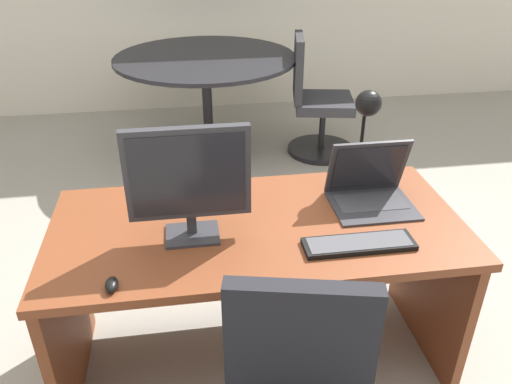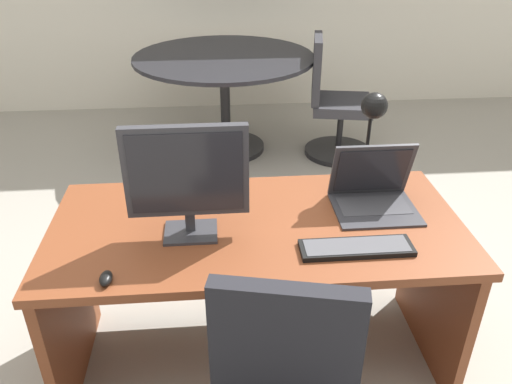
% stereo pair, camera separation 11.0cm
% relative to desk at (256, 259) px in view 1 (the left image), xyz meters
% --- Properties ---
extents(ground, '(12.00, 12.00, 0.00)m').
position_rel_desk_xyz_m(ground, '(0.00, 1.45, -0.52)').
color(ground, gray).
extents(desk, '(1.62, 0.77, 0.74)m').
position_rel_desk_xyz_m(desk, '(0.00, 0.00, 0.00)').
color(desk, brown).
rests_on(desk, ground).
extents(monitor, '(0.45, 0.16, 0.44)m').
position_rel_desk_xyz_m(monitor, '(-0.26, -0.10, 0.46)').
color(monitor, '#2D2D33').
rests_on(monitor, desk).
extents(laptop, '(0.34, 0.28, 0.26)m').
position_rel_desk_xyz_m(laptop, '(0.49, 0.06, 0.29)').
color(laptop, '#2D2D33').
rests_on(laptop, desk).
extents(keyboard, '(0.41, 0.12, 0.02)m').
position_rel_desk_xyz_m(keyboard, '(0.34, -0.26, 0.22)').
color(keyboard, black).
rests_on(keyboard, desk).
extents(mouse, '(0.04, 0.08, 0.03)m').
position_rel_desk_xyz_m(mouse, '(-0.53, -0.36, 0.23)').
color(mouse, black).
rests_on(mouse, desk).
extents(desk_lamp, '(0.12, 0.15, 0.43)m').
position_rel_desk_xyz_m(desk_lamp, '(0.51, 0.22, 0.53)').
color(desk_lamp, black).
rests_on(desk_lamp, desk).
extents(meeting_table, '(1.43, 1.43, 0.80)m').
position_rel_desk_xyz_m(meeting_table, '(-0.06, 2.27, 0.09)').
color(meeting_table, black).
rests_on(meeting_table, ground).
extents(meeting_chair_near, '(0.56, 0.56, 0.97)m').
position_rel_desk_xyz_m(meeting_chair_near, '(0.81, 2.11, -0.13)').
color(meeting_chair_near, black).
rests_on(meeting_chair_near, ground).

